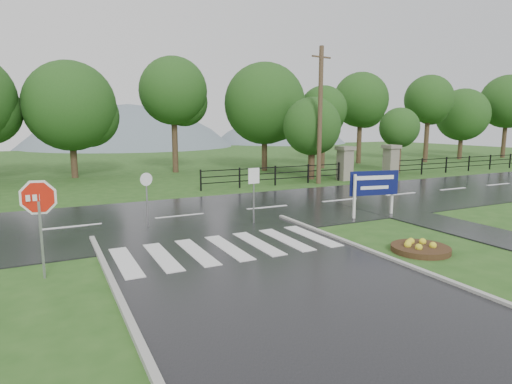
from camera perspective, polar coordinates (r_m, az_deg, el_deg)
ground at (r=8.89m, az=9.43°, el=-15.95°), size 120.00×120.00×0.00m
main_road at (r=17.56m, az=-10.11°, el=-3.30°), size 90.00×8.00×0.04m
walkway at (r=17.34m, az=24.64°, el=-4.17°), size 2.20×11.00×0.04m
crosswalk at (r=12.97m, az=-3.74°, el=-7.39°), size 6.50×2.80×0.02m
pillar_west at (r=28.78m, az=11.78°, el=3.87°), size 1.00×1.00×2.24m
pillar_east at (r=31.41m, az=17.53°, el=4.07°), size 1.00×1.00×2.24m
fence_west at (r=25.91m, az=2.59°, el=2.47°), size 9.58×0.08×1.20m
fence_east at (r=39.67m, az=28.77°, el=3.71°), size 20.58×0.08×1.20m
hills at (r=74.49m, az=-19.39°, el=-6.33°), size 102.00×48.00×48.00m
treeline at (r=31.24m, az=-15.70°, el=1.96°), size 83.20×5.20×10.00m
stop_sign at (r=11.44m, az=-26.98°, el=-1.66°), size 1.13×0.23×2.58m
estate_billboard at (r=17.73m, az=15.48°, el=0.86°), size 2.11×0.45×1.87m
flower_bed at (r=13.59m, az=21.09°, el=-6.93°), size 1.69×1.69×0.34m
reg_sign_small at (r=15.76m, az=-0.30°, el=0.99°), size 0.47×0.08×2.12m
reg_sign_round at (r=15.70m, az=-14.37°, el=-0.10°), size 0.46×0.15×2.02m
utility_pole_east at (r=26.82m, az=8.53°, el=10.09°), size 1.47×0.30×8.30m
entrance_tree_left at (r=28.91m, az=7.49°, el=8.65°), size 3.83×3.83×5.45m
entrance_tree_right at (r=33.88m, az=18.57°, el=8.11°), size 2.93×2.93×4.89m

